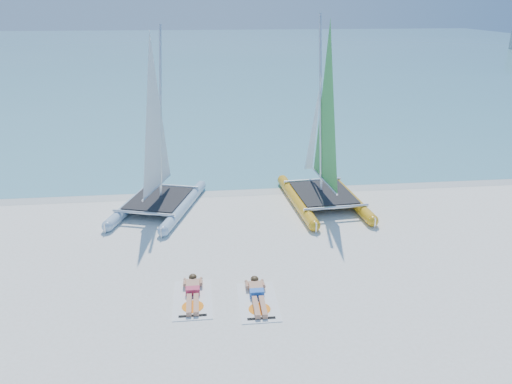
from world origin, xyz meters
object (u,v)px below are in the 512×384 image
towel_a (193,299)px  towel_b (258,302)px  catamaran_yellow (321,143)px  sunbather_a (193,292)px  catamaran_blue (156,156)px  sunbather_b (257,294)px

towel_a → towel_b: bearing=-10.0°
catamaran_yellow → sunbather_a: 8.34m
catamaran_blue → towel_a: bearing=-61.7°
catamaran_blue → sunbather_a: (1.26, -6.16, -1.89)m
catamaran_yellow → towel_b: 7.94m
catamaran_yellow → sunbather_a: bearing=-131.5°
sunbather_a → towel_b: (1.68, -0.49, -0.11)m
catamaran_yellow → sunbather_b: catamaran_yellow is taller
catamaran_blue → sunbather_b: bearing=-48.5°
catamaran_blue → sunbather_a: catamaran_blue is taller
catamaran_yellow → towel_b: bearing=-119.2°
catamaran_blue → towel_b: bearing=-49.1°
catamaran_blue → towel_a: catamaran_blue is taller
towel_a → sunbather_b: size_ratio=1.07×
catamaran_blue → catamaran_yellow: bearing=19.5°
towel_a → sunbather_a: 0.22m
catamaran_yellow → sunbather_a: (-4.88, -6.42, -2.12)m
towel_a → sunbather_b: bearing=-3.6°
catamaran_yellow → sunbather_b: 7.74m
catamaran_yellow → sunbather_b: (-3.21, -6.72, -2.12)m
towel_a → catamaran_yellow: bearing=53.6°
catamaran_blue → sunbather_a: bearing=-61.4°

